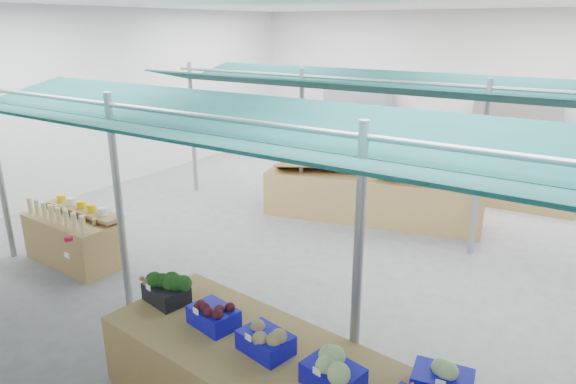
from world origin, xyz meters
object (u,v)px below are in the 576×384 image
Objects in this scene: vendor_left at (344,159)px; fruit_counter at (371,198)px; vendor_right at (420,171)px; bottle_shelf at (76,237)px.

fruit_counter is at bearing 122.94° from vendor_left.
fruit_counter is 1.31m from vendor_right.
bottle_shelf is at bearing -140.03° from fruit_counter.
bottle_shelf is 0.41× the size of fruit_counter.
vendor_right is at bearing 46.84° from fruit_counter.
fruit_counter is 2.50× the size of vendor_right.
bottle_shelf is 6.83m from vendor_right.
fruit_counter is 1.68m from vendor_left.
vendor_left is 1.00× the size of vendor_right.
vendor_right reaches higher than bottle_shelf.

